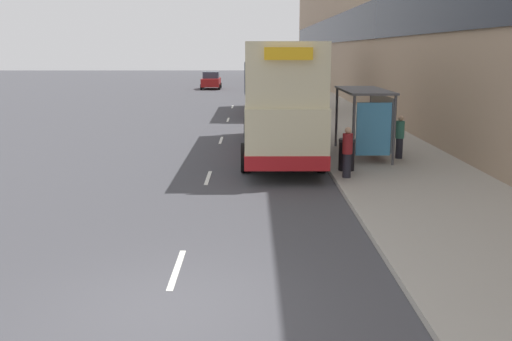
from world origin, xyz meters
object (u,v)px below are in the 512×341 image
(double_decker_bus_ahead, at_px, (270,78))
(car_2, at_px, (264,83))
(double_decker_bus_near, at_px, (279,96))
(bus_shelter, at_px, (370,110))
(pedestrian_at_shelter, at_px, (347,152))
(pedestrian_1, at_px, (400,137))
(car_0, at_px, (211,81))
(litter_bin, at_px, (347,154))
(car_1, at_px, (264,74))

(double_decker_bus_ahead, xyz_separation_m, car_2, (0.06, 19.62, -1.40))
(double_decker_bus_near, xyz_separation_m, double_decker_bus_ahead, (0.11, 15.32, -0.00))
(car_2, bearing_deg, bus_shelter, -85.08)
(pedestrian_at_shelter, height_order, pedestrian_1, pedestrian_at_shelter)
(pedestrian_1, bearing_deg, pedestrian_at_shelter, -127.38)
(car_0, xyz_separation_m, litter_bin, (7.47, -42.69, -0.22))
(double_decker_bus_ahead, bearing_deg, pedestrian_at_shelter, -84.95)
(car_2, height_order, litter_bin, car_2)
(car_0, bearing_deg, litter_bin, 99.92)
(bus_shelter, xyz_separation_m, pedestrian_1, (1.06, -0.40, -0.93))
(car_1, distance_m, car_2, 19.91)
(double_decker_bus_near, distance_m, litter_bin, 4.70)
(car_2, relative_size, litter_bin, 4.06)
(pedestrian_at_shelter, bearing_deg, bus_shelter, 68.89)
(double_decker_bus_ahead, distance_m, pedestrian_at_shelter, 20.45)
(double_decker_bus_near, xyz_separation_m, pedestrian_1, (4.35, -1.80, -1.34))
(car_0, bearing_deg, bus_shelter, 102.20)
(car_1, bearing_deg, double_decker_bus_near, -90.55)
(double_decker_bus_ahead, distance_m, car_0, 24.15)
(car_0, relative_size, pedestrian_1, 2.60)
(car_2, bearing_deg, double_decker_bus_ahead, -90.17)
(bus_shelter, height_order, double_decker_bus_ahead, double_decker_bus_ahead)
(double_decker_bus_near, distance_m, double_decker_bus_ahead, 15.32)
(car_1, distance_m, litter_bin, 58.76)
(litter_bin, bearing_deg, double_decker_bus_ahead, 95.83)
(double_decker_bus_near, bearing_deg, car_2, 89.72)
(bus_shelter, relative_size, car_1, 0.97)
(bus_shelter, distance_m, pedestrian_1, 1.46)
(bus_shelter, bearing_deg, car_1, 92.82)
(car_2, distance_m, litter_bin, 38.88)
(bus_shelter, height_order, pedestrian_1, bus_shelter)
(car_0, distance_m, pedestrian_at_shelter, 44.40)
(double_decker_bus_near, xyz_separation_m, car_0, (-5.39, 38.79, -1.40))
(double_decker_bus_near, bearing_deg, car_0, 97.91)
(pedestrian_1, bearing_deg, litter_bin, -137.41)
(double_decker_bus_ahead, xyz_separation_m, car_1, (0.41, 39.52, -1.41))
(double_decker_bus_ahead, height_order, car_1, double_decker_bus_ahead)
(pedestrian_1, bearing_deg, double_decker_bus_near, 157.53)
(double_decker_bus_ahead, bearing_deg, pedestrian_1, -76.08)
(car_1, bearing_deg, litter_bin, -88.49)
(double_decker_bus_near, bearing_deg, car_1, 89.45)
(pedestrian_at_shelter, relative_size, pedestrian_1, 1.01)
(bus_shelter, height_order, car_0, bus_shelter)
(double_decker_bus_ahead, bearing_deg, litter_bin, -84.17)
(bus_shelter, distance_m, double_decker_bus_ahead, 17.03)
(car_2, bearing_deg, double_decker_bus_near, -90.28)
(car_2, bearing_deg, pedestrian_1, -83.50)
(double_decker_bus_ahead, height_order, pedestrian_1, double_decker_bus_ahead)
(double_decker_bus_ahead, height_order, litter_bin, double_decker_bus_ahead)
(bus_shelter, bearing_deg, car_0, 102.20)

